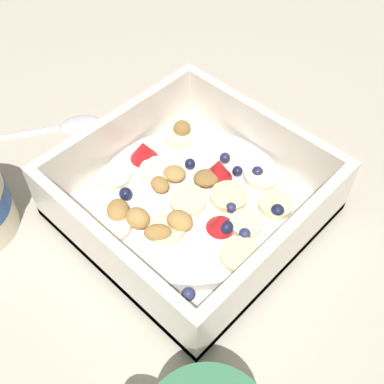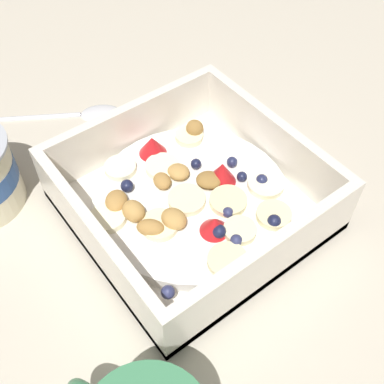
{
  "view_description": "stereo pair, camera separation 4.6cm",
  "coord_description": "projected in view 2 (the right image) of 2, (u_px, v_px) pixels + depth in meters",
  "views": [
    {
      "loc": [
        -0.21,
        0.2,
        0.38
      ],
      "look_at": [
        -0.01,
        -0.01,
        0.03
      ],
      "focal_mm": 44.67,
      "sensor_mm": 36.0,
      "label": 1
    },
    {
      "loc": [
        -0.24,
        0.17,
        0.38
      ],
      "look_at": [
        -0.01,
        -0.01,
        0.03
      ],
      "focal_mm": 44.67,
      "sensor_mm": 36.0,
      "label": 2
    }
  ],
  "objects": [
    {
      "name": "ground_plane",
      "position": [
        181.0,
        210.0,
        0.48
      ],
      "size": [
        2.4,
        2.4,
        0.0
      ],
      "primitive_type": "plane",
      "color": "beige"
    },
    {
      "name": "fruit_bowl",
      "position": [
        192.0,
        198.0,
        0.46
      ],
      "size": [
        0.22,
        0.22,
        0.07
      ],
      "color": "white",
      "rests_on": "ground"
    },
    {
      "name": "spoon",
      "position": [
        78.0,
        112.0,
        0.57
      ],
      "size": [
        0.11,
        0.16,
        0.01
      ],
      "color": "silver",
      "rests_on": "ground"
    }
  ]
}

